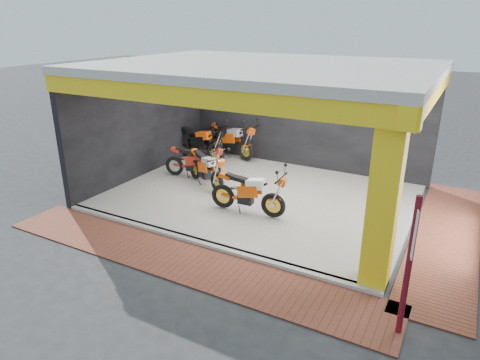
# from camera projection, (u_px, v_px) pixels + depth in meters

# --- Properties ---
(ground) EXTENTS (80.00, 80.00, 0.00)m
(ground) POSITION_uv_depth(u_px,v_px,m) (223.00, 226.00, 10.40)
(ground) COLOR #2D2D30
(ground) RESTS_ON ground
(showroom_floor) EXTENTS (8.00, 6.00, 0.10)m
(showroom_floor) POSITION_uv_depth(u_px,v_px,m) (260.00, 197.00, 12.02)
(showroom_floor) COLOR silver
(showroom_floor) RESTS_ON ground
(showroom_ceiling) EXTENTS (8.40, 6.40, 0.20)m
(showroom_ceiling) POSITION_uv_depth(u_px,v_px,m) (262.00, 67.00, 10.78)
(showroom_ceiling) COLOR beige
(showroom_ceiling) RESTS_ON corner_column
(back_wall) EXTENTS (8.20, 0.20, 3.50)m
(back_wall) POSITION_uv_depth(u_px,v_px,m) (303.00, 117.00, 13.97)
(back_wall) COLOR black
(back_wall) RESTS_ON ground
(left_wall) EXTENTS (0.20, 6.20, 3.50)m
(left_wall) POSITION_uv_depth(u_px,v_px,m) (142.00, 122.00, 13.27)
(left_wall) COLOR black
(left_wall) RESTS_ON ground
(corner_column) EXTENTS (0.50, 0.50, 3.50)m
(corner_column) POSITION_uv_depth(u_px,v_px,m) (384.00, 200.00, 7.48)
(corner_column) COLOR yellow
(corner_column) RESTS_ON ground
(header_beam_front) EXTENTS (8.40, 0.30, 0.40)m
(header_beam_front) POSITION_uv_depth(u_px,v_px,m) (195.00, 96.00, 8.42)
(header_beam_front) COLOR yellow
(header_beam_front) RESTS_ON corner_column
(header_beam_right) EXTENTS (0.30, 6.40, 0.40)m
(header_beam_right) POSITION_uv_depth(u_px,v_px,m) (431.00, 91.00, 9.08)
(header_beam_right) COLOR yellow
(header_beam_right) RESTS_ON corner_column
(floor_kerb) EXTENTS (8.00, 0.20, 0.10)m
(floor_kerb) POSITION_uv_depth(u_px,v_px,m) (200.00, 242.00, 9.54)
(floor_kerb) COLOR silver
(floor_kerb) RESTS_ON ground
(paver_front) EXTENTS (9.00, 1.40, 0.03)m
(paver_front) POSITION_uv_depth(u_px,v_px,m) (179.00, 260.00, 8.91)
(paver_front) COLOR brown
(paver_front) RESTS_ON ground
(paver_right) EXTENTS (1.40, 7.00, 0.03)m
(paver_right) POSITION_uv_depth(u_px,v_px,m) (446.00, 237.00, 9.87)
(paver_right) COLOR brown
(paver_right) RESTS_ON ground
(signpost) EXTENTS (0.10, 0.33, 2.38)m
(signpost) POSITION_uv_depth(u_px,v_px,m) (409.00, 262.00, 6.39)
(signpost) COLOR maroon
(signpost) RESTS_ON ground
(moto_hero) EXTENTS (2.18, 0.93, 1.31)m
(moto_hero) POSITION_uv_depth(u_px,v_px,m) (274.00, 194.00, 10.38)
(moto_hero) COLOR #DE4B09
(moto_hero) RESTS_ON showroom_floor
(moto_row_a) EXTENTS (2.20, 1.67, 1.27)m
(moto_row_a) POSITION_uv_depth(u_px,v_px,m) (217.00, 172.00, 11.92)
(moto_row_a) COLOR #DE5309
(moto_row_a) RESTS_ON showroom_floor
(moto_row_b) EXTENTS (2.12, 1.10, 1.23)m
(moto_row_b) POSITION_uv_depth(u_px,v_px,m) (213.00, 161.00, 12.91)
(moto_row_b) COLOR #B02312
(moto_row_b) RESTS_ON showroom_floor
(moto_row_c) EXTENTS (2.46, 1.15, 1.45)m
(moto_row_c) POSITION_uv_depth(u_px,v_px,m) (216.00, 143.00, 14.36)
(moto_row_c) COLOR black
(moto_row_c) RESTS_ON showroom_floor
(moto_row_d) EXTENTS (2.21, 1.65, 1.27)m
(moto_row_d) POSITION_uv_depth(u_px,v_px,m) (222.00, 138.00, 15.39)
(moto_row_d) COLOR black
(moto_row_d) RESTS_ON showroom_floor
(moto_row_e) EXTENTS (2.54, 1.49, 1.46)m
(moto_row_e) POSITION_uv_depth(u_px,v_px,m) (246.00, 141.00, 14.64)
(moto_row_e) COLOR #FB560A
(moto_row_e) RESTS_ON showroom_floor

